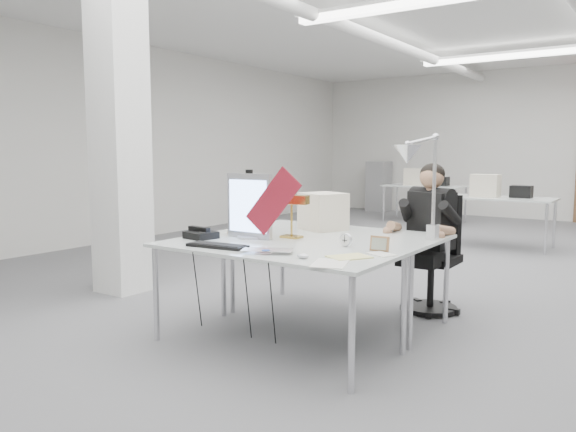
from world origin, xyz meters
The scene contains 23 objects.
room_shell centered at (0.04, 0.13, 1.69)m, with size 10.04×14.04×3.24m.
desk_main centered at (0.00, -2.50, 0.74)m, with size 1.80×0.90×0.03m, color silver.
desk_second centered at (0.00, -1.60, 0.74)m, with size 1.80×0.90×0.03m, color silver.
bg_desk_a centered at (0.20, 3.00, 0.74)m, with size 1.60×0.80×0.03m, color silver.
bg_desk_b centered at (-1.80, 5.20, 0.74)m, with size 1.60×0.80×0.03m, color silver.
filing_cabinet centered at (-3.50, 6.65, 0.60)m, with size 0.45×0.55×1.20m, color gray.
office_chair centered at (0.61, -0.95, 0.47)m, with size 0.47×0.47×0.95m, color black, non-canonical shape.
seated_person centered at (0.61, -1.00, 0.90)m, with size 0.51×0.64×0.96m, color black, non-canonical shape.
monitor centered at (-0.41, -2.28, 1.01)m, with size 0.42×0.04×0.52m, color #B5B4B9.
pennant centered at (-0.15, -2.31, 1.06)m, with size 0.52×0.01×0.22m, color maroon.
keyboard centered at (-0.33, -2.75, 0.77)m, with size 0.46×0.15×0.02m, color black.
laptop centered at (0.13, -2.79, 0.77)m, with size 0.35×0.22×0.03m, color #BBBBC0.
mouse centered at (0.41, -2.76, 0.77)m, with size 0.09×0.06×0.03m, color silver.
bankers_lamp centered at (-0.14, -2.08, 0.94)m, with size 0.33×0.13×0.38m, color gold, non-canonical shape.
desk_phone centered at (-0.72, -2.51, 0.78)m, with size 0.22×0.20×0.06m, color black.
picture_frame_left centered at (-0.61, -2.20, 0.82)m, with size 0.15×0.01×0.12m, color #A77D48.
picture_frame_right centered at (0.70, -2.24, 0.81)m, with size 0.14×0.01×0.11m, color #A37046.
desk_clock centered at (0.42, -2.20, 0.81)m, with size 0.10×0.10×0.03m, color silver.
paper_stack_a centered at (0.65, -2.82, 0.76)m, with size 0.20×0.29×0.01m, color silver.
paper_stack_b centered at (0.64, -2.57, 0.76)m, with size 0.19×0.26×0.01m, color #D8D281.
paper_stack_c centered at (0.77, -2.35, 0.76)m, with size 0.19×0.13×0.01m, color silver.
beige_monitor centered at (-0.18, -1.53, 0.92)m, with size 0.34×0.33×0.33m, color beige.
architect_lamp centered at (0.82, -1.77, 1.24)m, with size 0.26×0.76×0.97m, color silver, non-canonical shape.
Camera 1 is at (2.35, -5.76, 1.45)m, focal length 35.00 mm.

